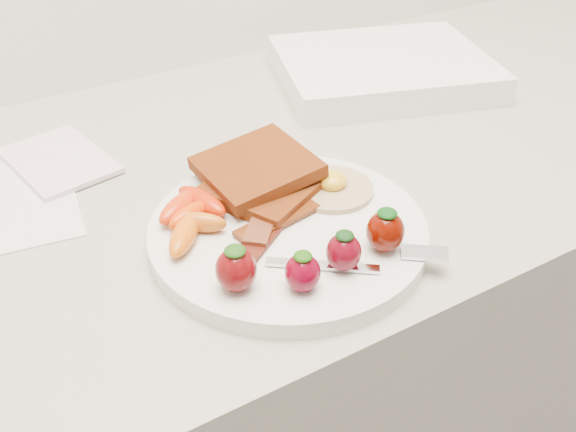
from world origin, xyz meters
TOP-DOWN VIEW (x-y plane):
  - counter at (0.00, 1.70)m, footprint 2.00×0.60m
  - plate at (-0.01, 1.55)m, footprint 0.27×0.27m
  - toast_lower at (-0.01, 1.61)m, footprint 0.14×0.14m
  - toast_upper at (-0.01, 1.63)m, footprint 0.11×0.11m
  - fried_egg at (0.06, 1.58)m, footprint 0.09×0.09m
  - bacon_strips at (-0.03, 1.56)m, footprint 0.11×0.10m
  - baby_carrots at (-0.09, 1.60)m, footprint 0.09×0.11m
  - strawberries at (-0.03, 1.48)m, footprint 0.18×0.06m
  - fork at (0.02, 1.47)m, footprint 0.16×0.09m
  - notepad at (-0.17, 1.81)m, footprint 0.12×0.15m
  - appliance at (0.29, 1.81)m, footprint 0.35×0.31m

SIDE VIEW (x-z plane):
  - counter at x=0.00m, z-range 0.00..0.90m
  - notepad at x=-0.17m, z-range 0.90..0.91m
  - plate at x=-0.01m, z-range 0.90..0.92m
  - appliance at x=0.29m, z-range 0.90..0.94m
  - fork at x=0.02m, z-range 0.92..0.92m
  - bacon_strips at x=-0.03m, z-range 0.92..0.93m
  - fried_egg at x=0.06m, z-range 0.91..0.93m
  - toast_lower at x=-0.01m, z-range 0.92..0.93m
  - baby_carrots at x=-0.09m, z-range 0.92..0.94m
  - strawberries at x=-0.03m, z-range 0.92..0.96m
  - toast_upper at x=-0.01m, z-range 0.93..0.95m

